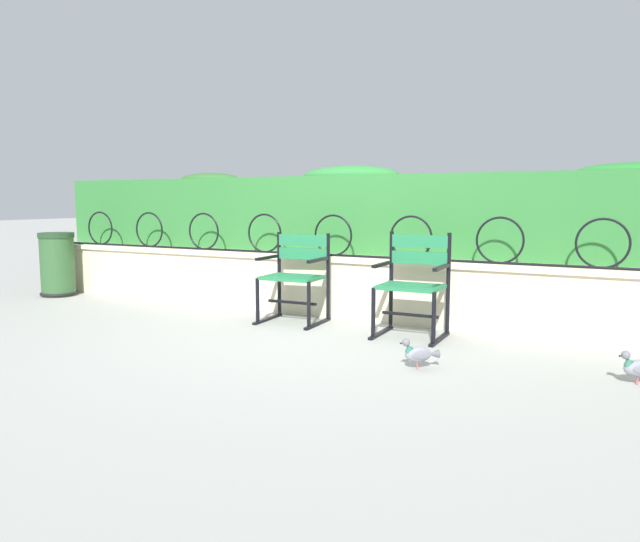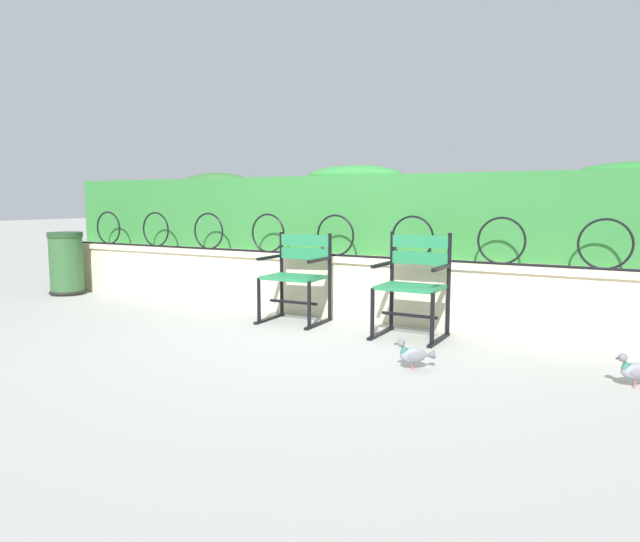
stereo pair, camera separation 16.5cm
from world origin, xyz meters
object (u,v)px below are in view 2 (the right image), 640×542
at_px(park_chair_right, 413,283).
at_px(trash_bin, 66,265).
at_px(pigeon_far_side, 414,354).
at_px(pigeon_near_chairs, 636,370).
at_px(park_chair_left, 297,274).

height_order(park_chair_right, trash_bin, park_chair_right).
distance_m(park_chair_right, pigeon_far_side, 1.09).
relative_size(park_chair_right, trash_bin, 1.15).
distance_m(pigeon_near_chairs, trash_bin, 6.37).
relative_size(park_chair_left, pigeon_near_chairs, 3.32).
bearing_deg(pigeon_far_side, park_chair_right, 110.76).
bearing_deg(pigeon_near_chairs, pigeon_far_side, -166.84).
height_order(park_chair_left, trash_bin, park_chair_left).
xyz_separation_m(park_chair_left, pigeon_near_chairs, (2.94, -0.71, -0.35)).
xyz_separation_m(park_chair_left, pigeon_far_side, (1.58, -1.03, -0.35)).
distance_m(pigeon_near_chairs, pigeon_far_side, 1.40).
bearing_deg(park_chair_left, trash_bin, 179.93).
xyz_separation_m(pigeon_far_side, trash_bin, (-4.96, 1.03, 0.26)).
relative_size(park_chair_right, pigeon_near_chairs, 3.48).
xyz_separation_m(park_chair_right, trash_bin, (-4.59, 0.07, -0.10)).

